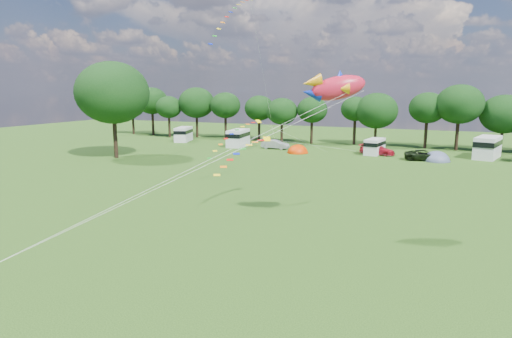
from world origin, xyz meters
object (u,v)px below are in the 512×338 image
at_px(tent_orange, 298,153).
at_px(fish_kite, 333,88).
at_px(campervan_d, 488,147).
at_px(campervan_a, 184,134).
at_px(car_b, 275,144).
at_px(big_tree, 113,93).
at_px(car_c, 377,150).
at_px(campervan_c, 375,146).
at_px(tent_greyblue, 436,161).
at_px(campervan_b, 238,137).
at_px(car_d, 424,155).

bearing_deg(tent_orange, fish_kite, -69.10).
height_order(campervan_d, fish_kite, fish_kite).
xyz_separation_m(campervan_a, tent_orange, (23.99, -5.82, -1.38)).
bearing_deg(car_b, big_tree, 134.36).
relative_size(car_c, campervan_c, 1.00).
distance_m(tent_greyblue, fish_kite, 36.48).
height_order(campervan_c, tent_orange, campervan_c).
height_order(car_c, tent_orange, car_c).
bearing_deg(campervan_b, campervan_d, -93.02).
bearing_deg(big_tree, car_d, 19.90).
xyz_separation_m(car_d, tent_greyblue, (1.55, 0.22, -0.69)).
bearing_deg(campervan_d, campervan_c, 114.25).
bearing_deg(campervan_b, car_b, -101.18).
height_order(big_tree, car_c, big_tree).
distance_m(car_b, tent_greyblue, 24.27).
distance_m(car_c, campervan_d, 14.85).
xyz_separation_m(car_c, campervan_a, (-35.31, 2.96, 0.66)).
relative_size(big_tree, campervan_d, 1.99).
bearing_deg(campervan_d, car_c, 115.88).
height_order(car_b, campervan_a, campervan_a).
bearing_deg(car_c, campervan_a, 95.77).
height_order(campervan_c, fish_kite, fish_kite).
bearing_deg(fish_kite, tent_greyblue, 56.10).
distance_m(campervan_b, tent_orange, 12.16).
height_order(campervan_d, tent_greyblue, campervan_d).
height_order(car_d, campervan_c, campervan_c).
bearing_deg(campervan_c, car_c, -121.82).
height_order(car_d, fish_kite, fish_kite).
distance_m(car_d, tent_orange, 17.90).
xyz_separation_m(campervan_c, tent_orange, (-10.89, -3.21, -1.22)).
xyz_separation_m(car_d, fish_kite, (-4.74, -34.42, 8.87)).
relative_size(campervan_c, fish_kite, 1.16).
distance_m(big_tree, car_b, 25.89).
relative_size(big_tree, campervan_c, 2.68).
bearing_deg(tent_orange, car_d, -0.07).
bearing_deg(big_tree, tent_greyblue, 19.49).
distance_m(car_c, campervan_c, 0.75).
distance_m(car_b, car_d, 22.74).
bearing_deg(tent_greyblue, car_b, 173.91).
xyz_separation_m(campervan_b, campervan_c, (22.49, -0.14, -0.27)).
bearing_deg(campervan_c, tent_orange, 114.81).
bearing_deg(big_tree, campervan_b, 59.51).
distance_m(campervan_b, tent_greyblue, 31.23).
relative_size(campervan_a, campervan_d, 0.86).
bearing_deg(tent_greyblue, car_d, -171.97).
xyz_separation_m(campervan_b, tent_greyblue, (31.03, -3.15, -1.49)).
bearing_deg(car_d, tent_orange, 84.63).
height_order(big_tree, campervan_b, big_tree).
relative_size(big_tree, tent_greyblue, 3.38).
bearing_deg(car_c, tent_orange, 114.71).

